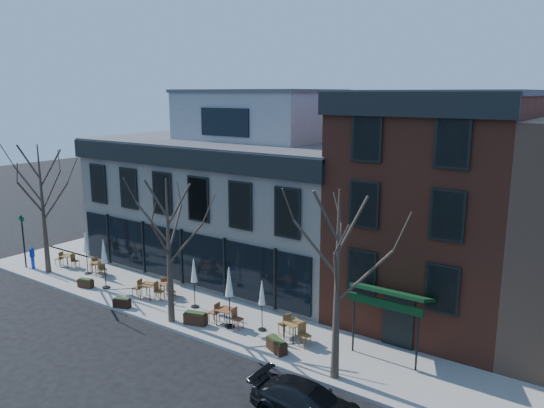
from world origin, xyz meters
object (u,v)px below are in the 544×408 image
Objects in this scene: cafe_set_0 at (67,260)px; umbrella_0 at (86,245)px; call_box at (32,257)px; parked_sedan at (307,403)px.

umbrella_0 is at bearing -2.14° from cafe_set_0.
call_box reaches higher than cafe_set_0.
umbrella_0 is at bearing 75.03° from parked_sedan.
parked_sedan is 3.02× the size of call_box.
parked_sedan is 22.58m from call_box.
parked_sedan is 1.61× the size of umbrella_0.
parked_sedan is at bearing -12.81° from cafe_set_0.
cafe_set_0 is 2.61m from umbrella_0.
parked_sedan is 21.40m from cafe_set_0.
umbrella_0 is (3.68, 1.38, 1.11)m from call_box.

